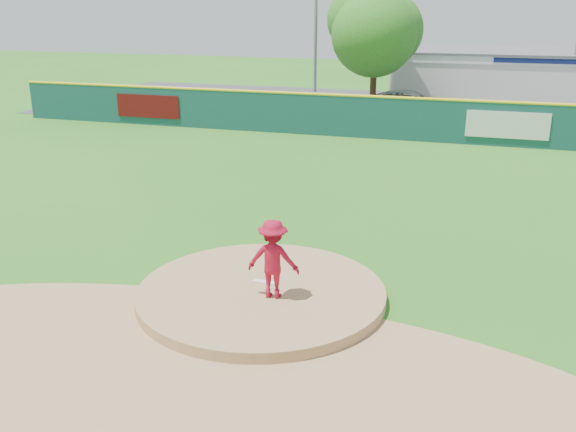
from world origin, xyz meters
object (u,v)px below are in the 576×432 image
(van, at_px, (409,102))
(deciduous_tree, at_px, (375,33))
(pitcher, at_px, (273,259))
(pool_building_grp, at_px, (516,77))
(playground_slide, at_px, (184,99))
(light_pole_left, at_px, (316,5))

(van, bearing_deg, deciduous_tree, 111.55)
(pitcher, bearing_deg, pool_building_grp, -104.68)
(pitcher, distance_m, van, 25.95)
(van, bearing_deg, pitcher, -175.64)
(deciduous_tree, bearing_deg, playground_slide, -166.98)
(pool_building_grp, xyz_separation_m, light_pole_left, (-12.00, -4.99, 4.39))
(van, height_order, playground_slide, playground_slide)
(pitcher, distance_m, pool_building_grp, 32.77)
(van, height_order, pool_building_grp, pool_building_grp)
(pool_building_grp, distance_m, playground_slide, 21.12)
(deciduous_tree, xyz_separation_m, light_pole_left, (-4.00, 2.00, 1.50))
(pitcher, height_order, van, pitcher)
(playground_slide, distance_m, light_pole_left, 9.78)
(deciduous_tree, relative_size, light_pole_left, 0.67)
(light_pole_left, bearing_deg, pitcher, -76.84)
(van, relative_size, pool_building_grp, 0.31)
(playground_slide, xyz_separation_m, light_pole_left, (6.84, 4.51, 5.33))
(playground_slide, relative_size, light_pole_left, 0.23)
(deciduous_tree, distance_m, light_pole_left, 4.72)
(pool_building_grp, height_order, playground_slide, pool_building_grp)
(van, height_order, light_pole_left, light_pole_left)
(playground_slide, bearing_deg, van, 13.82)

